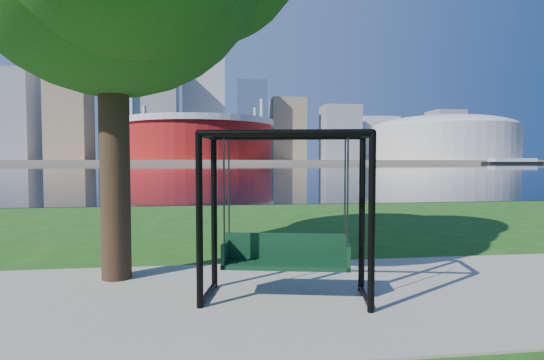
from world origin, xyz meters
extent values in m
plane|color=#1E5114|center=(0.00, 0.00, 0.00)|extent=(900.00, 900.00, 0.00)
cube|color=#9E937F|center=(0.00, -0.50, 0.01)|extent=(120.00, 4.00, 0.03)
cube|color=black|center=(0.00, 102.00, 0.01)|extent=(900.00, 180.00, 0.02)
cube|color=#937F60|center=(0.00, 306.00, 1.00)|extent=(900.00, 228.00, 2.00)
cylinder|color=maroon|center=(-10.00, 235.00, 13.00)|extent=(80.00, 80.00, 22.00)
cylinder|color=silver|center=(-10.00, 235.00, 22.50)|extent=(83.00, 83.00, 3.00)
cylinder|color=silver|center=(22.91, 254.00, 18.00)|extent=(2.00, 2.00, 32.00)
cylinder|color=silver|center=(-42.91, 254.00, 18.00)|extent=(2.00, 2.00, 32.00)
cylinder|color=silver|center=(-42.91, 216.00, 18.00)|extent=(2.00, 2.00, 32.00)
cylinder|color=silver|center=(22.91, 216.00, 18.00)|extent=(2.00, 2.00, 32.00)
cylinder|color=beige|center=(135.00, 235.00, 12.00)|extent=(84.00, 84.00, 20.00)
ellipsoid|color=beige|center=(135.00, 235.00, 21.00)|extent=(84.00, 84.00, 15.12)
cube|color=gray|center=(-140.00, 310.00, 33.00)|extent=(28.00, 28.00, 62.00)
cube|color=#998466|center=(-100.00, 300.00, 46.00)|extent=(26.00, 26.00, 88.00)
cube|color=slate|center=(-70.00, 325.00, 49.50)|extent=(30.00, 24.00, 95.00)
cube|color=gray|center=(-40.00, 305.00, 38.00)|extent=(24.00, 24.00, 72.00)
cube|color=silver|center=(-10.00, 335.00, 42.00)|extent=(32.00, 28.00, 80.00)
cube|color=slate|center=(25.00, 310.00, 31.00)|extent=(22.00, 22.00, 58.00)
cube|color=#998466|center=(55.00, 325.00, 26.00)|extent=(26.00, 26.00, 48.00)
cube|color=gray|center=(95.00, 315.00, 23.00)|extent=(28.00, 24.00, 42.00)
cube|color=silver|center=(135.00, 340.00, 20.00)|extent=(30.00, 26.00, 36.00)
cube|color=gray|center=(185.00, 320.00, 22.00)|extent=(24.00, 24.00, 40.00)
cube|color=#998466|center=(225.00, 335.00, 18.00)|extent=(26.00, 26.00, 32.00)
sphere|color=#998466|center=(-100.00, 300.00, 93.50)|extent=(10.00, 10.00, 10.00)
cylinder|color=black|center=(-1.28, -0.81, 1.15)|extent=(0.11, 0.11, 2.31)
cylinder|color=black|center=(0.88, -1.27, 1.15)|extent=(0.11, 0.11, 2.31)
cylinder|color=black|center=(-1.09, 0.07, 1.15)|extent=(0.11, 0.11, 2.31)
cylinder|color=black|center=(1.07, -0.39, 1.15)|extent=(0.11, 0.11, 2.31)
cylinder|color=black|center=(-0.20, -1.04, 2.31)|extent=(2.18, 0.54, 0.09)
cylinder|color=black|center=(-0.01, -0.16, 2.31)|extent=(2.18, 0.54, 0.09)
cylinder|color=black|center=(-1.19, -0.37, 2.31)|extent=(0.27, 0.90, 0.09)
cylinder|color=black|center=(-1.19, -0.37, 0.08)|extent=(0.26, 0.90, 0.07)
cylinder|color=black|center=(0.97, -0.83, 2.31)|extent=(0.27, 0.90, 0.09)
cylinder|color=black|center=(0.97, -0.83, 0.08)|extent=(0.26, 0.90, 0.07)
cube|color=black|center=(-0.11, -0.60, 0.50)|extent=(1.81, 0.80, 0.06)
cube|color=black|center=(-0.07, -0.41, 0.72)|extent=(1.73, 0.41, 0.38)
cube|color=black|center=(-0.94, -0.43, 0.64)|extent=(0.14, 0.45, 0.34)
cube|color=black|center=(0.72, -0.77, 0.64)|extent=(0.14, 0.45, 0.34)
cylinder|color=#36373C|center=(-0.95, -0.61, 1.53)|extent=(0.03, 0.03, 1.45)
cylinder|color=#36373C|center=(0.66, -0.95, 1.53)|extent=(0.03, 0.03, 1.45)
cylinder|color=#36373C|center=(-0.88, -0.25, 1.53)|extent=(0.03, 0.03, 1.45)
cylinder|color=#36373C|center=(0.74, -0.59, 1.53)|extent=(0.03, 0.03, 1.45)
cylinder|color=black|center=(-2.68, 0.77, 2.34)|extent=(0.47, 0.47, 4.69)
cube|color=black|center=(144.92, 186.60, 0.59)|extent=(28.53, 7.85, 1.14)
cube|color=silver|center=(144.92, 186.60, 2.01)|extent=(22.82, 6.37, 1.71)
camera|label=1|loc=(-1.06, -6.36, 1.96)|focal=28.00mm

